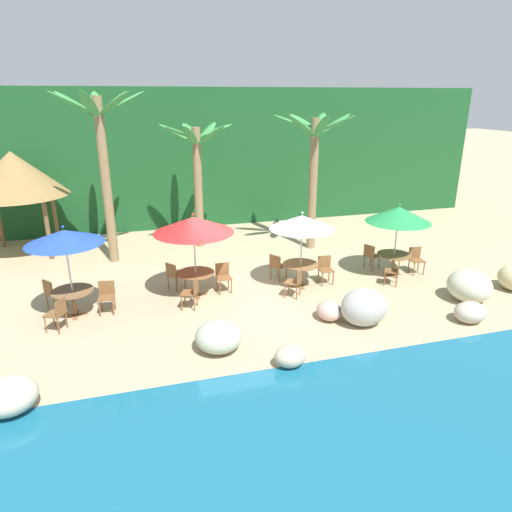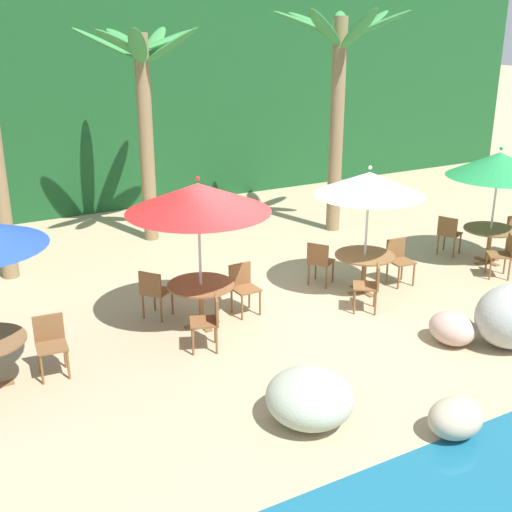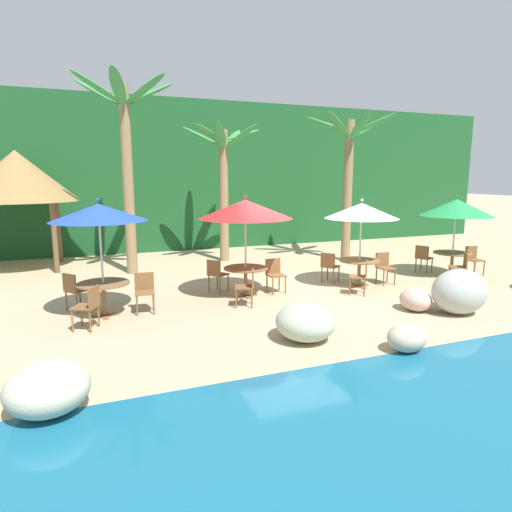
{
  "view_description": "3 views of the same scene",
  "coord_description": "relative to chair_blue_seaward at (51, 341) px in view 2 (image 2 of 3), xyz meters",
  "views": [
    {
      "loc": [
        -2.74,
        -12.12,
        5.63
      ],
      "look_at": [
        0.76,
        0.18,
        1.12
      ],
      "focal_mm": 31.85,
      "sensor_mm": 36.0,
      "label": 1
    },
    {
      "loc": [
        -5.03,
        -8.71,
        4.75
      ],
      "look_at": [
        -0.15,
        0.05,
        1.14
      ],
      "focal_mm": 45.61,
      "sensor_mm": 36.0,
      "label": 2
    },
    {
      "loc": [
        -4.61,
        -9.7,
        2.96
      ],
      "look_at": [
        -0.8,
        0.21,
        1.03
      ],
      "focal_mm": 30.55,
      "sensor_mm": 36.0,
      "label": 3
    }
  ],
  "objects": [
    {
      "name": "chair_green_left",
      "position": [
        8.6,
        -0.51,
        0.0
      ],
      "size": [
        0.59,
        0.59,
        0.87
      ],
      "color": "brown",
      "rests_on": "ground"
    },
    {
      "name": "chair_green_inland",
      "position": [
        8.6,
        0.98,
        0.0
      ],
      "size": [
        0.56,
        0.56,
        0.87
      ],
      "color": "brown",
      "rests_on": "ground"
    },
    {
      "name": "chair_white_inland",
      "position": [
        5.19,
        0.89,
        0.0
      ],
      "size": [
        0.59,
        0.59,
        0.87
      ],
      "color": "brown",
      "rests_on": "ground"
    },
    {
      "name": "dining_table_white",
      "position": [
        5.74,
        0.23,
        0.1
      ],
      "size": [
        1.1,
        1.1,
        0.74
      ],
      "color": "brown",
      "rests_on": "ground"
    },
    {
      "name": "chair_blue_seaward",
      "position": [
        0.0,
        0.0,
        0.0
      ],
      "size": [
        0.46,
        0.47,
        0.87
      ],
      "color": "brown",
      "rests_on": "ground"
    },
    {
      "name": "umbrella_red",
      "position": [
        2.51,
        0.39,
        1.68
      ],
      "size": [
        2.3,
        2.3,
        2.53
      ],
      "color": "silver",
      "rests_on": "ground"
    },
    {
      "name": "chair_white_left",
      "position": [
        5.31,
        -0.51,
        0.0
      ],
      "size": [
        0.59,
        0.59,
        0.87
      ],
      "color": "brown",
      "rests_on": "ground"
    },
    {
      "name": "palm_tree_third",
      "position": [
        7.52,
        3.72,
        3.02
      ],
      "size": [
        3.03,
        3.04,
        5.08
      ],
      "color": "olive",
      "rests_on": "ground"
    },
    {
      "name": "chair_white_seaward",
      "position": [
        6.6,
        0.27,
        0.0
      ],
      "size": [
        0.44,
        0.45,
        0.87
      ],
      "color": "brown",
      "rests_on": "ground"
    },
    {
      "name": "terrace_deck",
      "position": [
        3.56,
        0.11,
        -0.51
      ],
      "size": [
        18.0,
        5.2,
        0.01
      ],
      "color": "tan",
      "rests_on": "ground"
    },
    {
      "name": "chair_red_inland",
      "position": [
        1.93,
        1.02,
        0.0
      ],
      "size": [
        0.59,
        0.59,
        0.87
      ],
      "color": "brown",
      "rests_on": "ground"
    },
    {
      "name": "chair_red_seaward",
      "position": [
        3.36,
        0.52,
        0.0
      ],
      "size": [
        0.44,
        0.45,
        0.87
      ],
      "color": "brown",
      "rests_on": "ground"
    },
    {
      "name": "dining_table_green",
      "position": [
        9.02,
        0.24,
        0.1
      ],
      "size": [
        1.1,
        1.1,
        0.74
      ],
      "color": "brown",
      "rests_on": "ground"
    },
    {
      "name": "rock_seawall",
      "position": [
        2.35,
        -2.82,
        -0.12
      ],
      "size": [
        17.69,
        3.37,
        0.99
      ],
      "color": "#C0B092",
      "rests_on": "ground"
    },
    {
      "name": "ground_plane",
      "position": [
        3.56,
        0.11,
        -0.51
      ],
      "size": [
        120.0,
        120.0,
        0.0
      ],
      "primitive_type": "plane",
      "color": "tan"
    },
    {
      "name": "umbrella_green",
      "position": [
        9.02,
        0.24,
        1.56
      ],
      "size": [
        2.06,
        2.06,
        2.44
      ],
      "color": "silver",
      "rests_on": "ground"
    },
    {
      "name": "palm_tree_second",
      "position": [
        3.41,
        5.17,
        2.78
      ],
      "size": [
        2.85,
        2.84,
        4.72
      ],
      "color": "olive",
      "rests_on": "ground"
    },
    {
      "name": "chair_red_left",
      "position": [
        2.28,
        -0.43,
        0.0
      ],
      "size": [
        0.55,
        0.55,
        0.87
      ],
      "color": "brown",
      "rests_on": "ground"
    },
    {
      "name": "foliage_backdrop",
      "position": [
        3.56,
        9.11,
        2.49
      ],
      "size": [
        28.0,
        2.4,
        6.0
      ],
      "color": "#194C23",
      "rests_on": "ground"
    },
    {
      "name": "dining_table_red",
      "position": [
        2.51,
        0.39,
        0.1
      ],
      "size": [
        1.1,
        1.1,
        0.74
      ],
      "color": "brown",
      "rests_on": "ground"
    },
    {
      "name": "umbrella_white",
      "position": [
        5.74,
        0.23,
        1.56
      ],
      "size": [
        1.97,
        1.97,
        2.4
      ],
      "color": "silver",
      "rests_on": "ground"
    }
  ]
}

